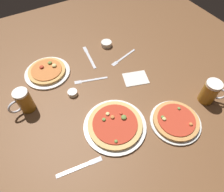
{
  "coord_description": "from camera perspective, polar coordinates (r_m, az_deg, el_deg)",
  "views": [
    {
      "loc": [
        -0.34,
        -0.6,
        0.94
      ],
      "look_at": [
        0.0,
        0.0,
        0.02
      ],
      "focal_mm": 31.43,
      "sensor_mm": 36.0,
      "label": 1
    }
  ],
  "objects": [
    {
      "name": "pizza_plate_side",
      "position": [
        1.11,
        18.01,
        -6.92
      ],
      "size": [
        0.27,
        0.27,
        0.05
      ],
      "color": "silver",
      "rests_on": "ground_plane"
    },
    {
      "name": "knife_right",
      "position": [
        1.41,
        -6.63,
        11.24
      ],
      "size": [
        0.05,
        0.24,
        0.01
      ],
      "color": "silver",
      "rests_on": "ground_plane"
    },
    {
      "name": "fork_left",
      "position": [
        1.4,
        3.29,
        11.13
      ],
      "size": [
        0.22,
        0.08,
        0.01
      ],
      "color": "silver",
      "rests_on": "ground_plane"
    },
    {
      "name": "beer_mug_dark",
      "position": [
        1.16,
        -24.28,
        -1.37
      ],
      "size": [
        0.13,
        0.08,
        0.15
      ],
      "color": "#9E6619",
      "rests_on": "ground_plane"
    },
    {
      "name": "pizza_plate_far",
      "position": [
        1.35,
        -18.32,
        6.78
      ],
      "size": [
        0.29,
        0.29,
        0.05
      ],
      "color": "silver",
      "rests_on": "ground_plane"
    },
    {
      "name": "pizza_plate_near",
      "position": [
        1.05,
        0.88,
        -8.4
      ],
      "size": [
        0.33,
        0.33,
        0.05
      ],
      "color": "silver",
      "rests_on": "ground_plane"
    },
    {
      "name": "ground_plane",
      "position": [
        1.17,
        -0.0,
        -1.03
      ],
      "size": [
        2.4,
        2.4,
        0.03
      ],
      "primitive_type": "cube",
      "color": "brown"
    },
    {
      "name": "knife_spare",
      "position": [
        0.99,
        -9.35,
        -19.68
      ],
      "size": [
        0.22,
        0.05,
        0.01
      ],
      "color": "silver",
      "rests_on": "ground_plane"
    },
    {
      "name": "ramekin_butter",
      "position": [
        1.19,
        -11.39,
        0.9
      ],
      "size": [
        0.06,
        0.06,
        0.03
      ],
      "primitive_type": "cylinder",
      "color": "white",
      "rests_on": "ground_plane"
    },
    {
      "name": "ramekin_sauce",
      "position": [
        1.49,
        -1.64,
        14.92
      ],
      "size": [
        0.08,
        0.08,
        0.03
      ],
      "primitive_type": "cylinder",
      "color": "silver",
      "rests_on": "ground_plane"
    },
    {
      "name": "napkin_folded",
      "position": [
        1.26,
        6.89,
        5.15
      ],
      "size": [
        0.18,
        0.16,
        0.01
      ],
      "primitive_type": "cube",
      "rotation": [
        0.0,
        0.0,
        -0.31
      ],
      "color": "silver",
      "rests_on": "ground_plane"
    },
    {
      "name": "beer_mug_amber",
      "position": [
        1.23,
        26.7,
        1.03
      ],
      "size": [
        0.12,
        0.11,
        0.15
      ],
      "color": "#9E6619",
      "rests_on": "ground_plane"
    },
    {
      "name": "fork_spare",
      "position": [
        1.25,
        -6.38,
        4.63
      ],
      "size": [
        0.21,
        0.08,
        0.01
      ],
      "color": "silver",
      "rests_on": "ground_plane"
    }
  ]
}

